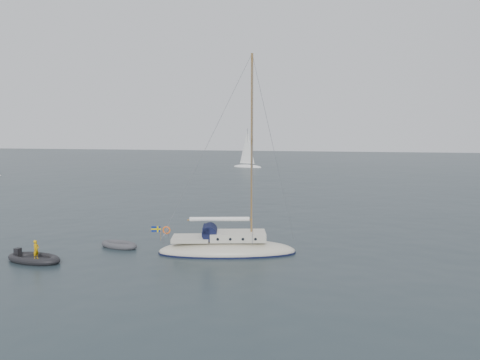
# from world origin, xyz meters

# --- Properties ---
(ground) EXTENTS (300.00, 300.00, 0.00)m
(ground) POSITION_xyz_m (0.00, 0.00, 0.00)
(ground) COLOR black
(ground) RESTS_ON ground
(sailboat) EXTENTS (8.81, 2.64, 12.54)m
(sailboat) POSITION_xyz_m (-3.39, 2.38, 0.95)
(sailboat) COLOR beige
(sailboat) RESTS_ON ground
(dinghy) EXTENTS (2.72, 1.23, 0.39)m
(dinghy) POSITION_xyz_m (-10.56, 2.29, 0.17)
(dinghy) COLOR #454549
(dinghy) RESTS_ON ground
(rib) EXTENTS (3.53, 1.60, 1.28)m
(rib) POSITION_xyz_m (-13.75, -1.82, 0.21)
(rib) COLOR black
(rib) RESTS_ON ground
(distant_yacht_c) EXTENTS (6.39, 3.41, 8.47)m
(distant_yacht_c) POSITION_xyz_m (-16.34, 69.36, 3.62)
(distant_yacht_c) COLOR white
(distant_yacht_c) RESTS_ON ground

